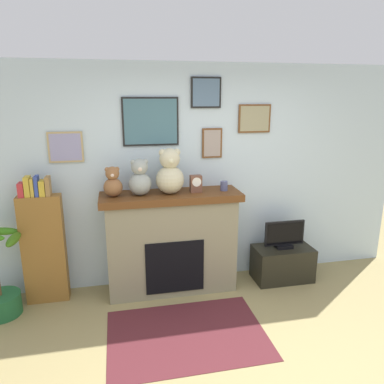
% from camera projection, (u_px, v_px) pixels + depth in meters
% --- Properties ---
extents(back_wall, '(5.20, 0.15, 2.60)m').
position_uv_depth(back_wall, '(198.00, 175.00, 4.39)').
color(back_wall, silver).
rests_on(back_wall, ground_plane).
extents(fireplace, '(1.57, 0.52, 1.18)m').
position_uv_depth(fireplace, '(172.00, 241.00, 4.22)').
color(fireplace, gray).
rests_on(fireplace, ground_plane).
extents(bookshelf, '(0.45, 0.16, 1.43)m').
position_uv_depth(bookshelf, '(43.00, 245.00, 3.96)').
color(bookshelf, brown).
rests_on(bookshelf, ground_plane).
extents(potted_plant, '(0.52, 0.51, 0.96)m').
position_uv_depth(potted_plant, '(0.00, 288.00, 3.77)').
color(potted_plant, '#1E592D').
rests_on(potted_plant, ground_plane).
extents(tv_stand, '(0.71, 0.40, 0.42)m').
position_uv_depth(tv_stand, '(282.00, 263.00, 4.53)').
color(tv_stand, black).
rests_on(tv_stand, ground_plane).
extents(television, '(0.50, 0.14, 0.34)m').
position_uv_depth(television, '(284.00, 235.00, 4.44)').
color(television, black).
rests_on(television, tv_stand).
extents(area_rug, '(1.51, 1.07, 0.01)m').
position_uv_depth(area_rug, '(187.00, 334.00, 3.51)').
color(area_rug, '#501E24').
rests_on(area_rug, ground_plane).
extents(candle_jar, '(0.08, 0.08, 0.11)m').
position_uv_depth(candle_jar, '(224.00, 186.00, 4.16)').
color(candle_jar, '#4C517A').
rests_on(candle_jar, fireplace).
extents(mantel_clock, '(0.13, 0.10, 0.19)m').
position_uv_depth(mantel_clock, '(196.00, 184.00, 4.09)').
color(mantel_clock, brown).
rests_on(mantel_clock, fireplace).
extents(teddy_bear_tan, '(0.20, 0.20, 0.33)m').
position_uv_depth(teddy_bear_tan, '(113.00, 183.00, 3.89)').
color(teddy_bear_tan, brown).
rests_on(teddy_bear_tan, fireplace).
extents(teddy_bear_cream, '(0.25, 0.25, 0.40)m').
position_uv_depth(teddy_bear_cream, '(140.00, 179.00, 3.94)').
color(teddy_bear_cream, gray).
rests_on(teddy_bear_cream, fireplace).
extents(teddy_bear_brown, '(0.31, 0.31, 0.51)m').
position_uv_depth(teddy_bear_brown, '(170.00, 173.00, 4.00)').
color(teddy_bear_brown, '#C2BA95').
rests_on(teddy_bear_brown, fireplace).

